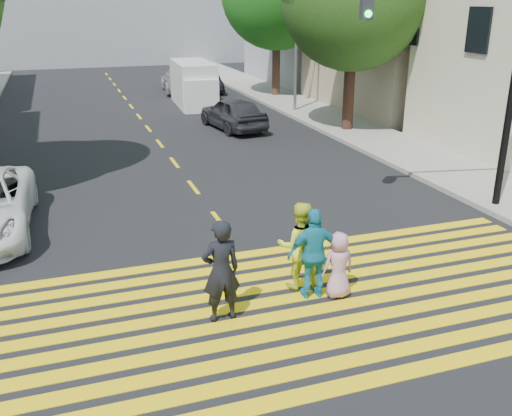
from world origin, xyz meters
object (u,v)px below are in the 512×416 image
silver_car (179,80)px  dark_car_parked (208,83)px  pedestrian_man (221,271)px  traffic_signal (474,55)px  pedestrian_extra (314,254)px  pedestrian_child (338,265)px  pedestrian_woman (299,245)px  dark_car_near (233,113)px  white_van (194,85)px

silver_car → dark_car_parked: silver_car is taller
pedestrian_man → traffic_signal: size_ratio=0.30×
pedestrian_extra → pedestrian_child: bearing=168.6°
dark_car_parked → pedestrian_extra: bearing=-97.0°
pedestrian_woman → dark_car_parked: (4.67, 25.45, -0.30)m
pedestrian_child → silver_car: 26.84m
traffic_signal → dark_car_near: bearing=113.9°
dark_car_near → traffic_signal: size_ratio=0.67×
dark_car_near → dark_car_parked: bearing=-106.9°
dark_car_near → silver_car: (-0.05, 11.42, 0.00)m
pedestrian_extra → dark_car_parked: size_ratio=0.49×
pedestrian_extra → dark_car_near: pedestrian_extra is taller
pedestrian_man → dark_car_near: pedestrian_man is taller
pedestrian_woman → pedestrian_extra: pedestrian_extra is taller
dark_car_near → white_van: white_van is taller
pedestrian_woman → white_van: size_ratio=0.36×
traffic_signal → pedestrian_woman: bearing=-144.2°
pedestrian_extra → dark_car_near: size_ratio=0.43×
pedestrian_extra → silver_car: (2.88, 26.59, -0.18)m
pedestrian_child → white_van: 21.80m
silver_car → traffic_signal: (2.82, -23.43, 3.42)m
dark_car_parked → dark_car_near: bearing=-95.7°
pedestrian_extra → traffic_signal: bearing=-145.6°
pedestrian_woman → white_van: bearing=-83.7°
pedestrian_extra → dark_car_parked: pedestrian_extra is taller
pedestrian_child → silver_car: silver_car is taller
pedestrian_woman → dark_car_parked: 25.88m
pedestrian_extra → dark_car_near: bearing=-95.6°
pedestrian_child → dark_car_near: size_ratio=0.31×
dark_car_parked → pedestrian_woman: bearing=-97.5°
pedestrian_woman → traffic_signal: size_ratio=0.28×
white_van → pedestrian_extra: bearing=-93.9°
pedestrian_woman → pedestrian_child: bearing=146.6°
dark_car_parked → white_van: size_ratio=0.73×
silver_car → dark_car_parked: bearing=163.5°
pedestrian_man → dark_car_near: bearing=-110.7°
silver_car → white_van: 5.07m
silver_car → white_van: (-0.22, -5.05, 0.37)m
dark_car_near → dark_car_parked: size_ratio=1.16×
dark_car_parked → traffic_signal: 23.07m
pedestrian_man → silver_car: size_ratio=0.38×
pedestrian_child → traffic_signal: (5.24, 3.30, 3.48)m
pedestrian_woman → silver_car: size_ratio=0.36×
pedestrian_man → pedestrian_woman: size_ratio=1.06×
pedestrian_man → pedestrian_woman: pedestrian_man is taller
silver_car → traffic_signal: size_ratio=0.78×
dark_car_near → white_van: bearing=-95.9°
pedestrian_man → dark_car_parked: 26.94m
pedestrian_child → traffic_signal: bearing=-150.8°
pedestrian_man → white_van: white_van is taller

